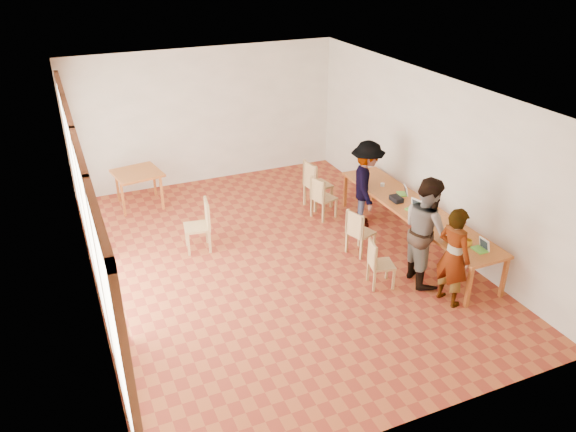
% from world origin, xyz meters
% --- Properties ---
extents(ground, '(8.00, 8.00, 0.00)m').
position_xyz_m(ground, '(0.00, 0.00, 0.00)').
color(ground, '#A34C27').
rests_on(ground, ground).
extents(wall_back, '(6.00, 0.10, 3.00)m').
position_xyz_m(wall_back, '(0.00, 4.00, 1.50)').
color(wall_back, white).
rests_on(wall_back, ground).
extents(wall_front, '(6.00, 0.10, 3.00)m').
position_xyz_m(wall_front, '(0.00, -4.00, 1.50)').
color(wall_front, white).
rests_on(wall_front, ground).
extents(wall_right, '(0.10, 8.00, 3.00)m').
position_xyz_m(wall_right, '(3.00, 0.00, 1.50)').
color(wall_right, white).
rests_on(wall_right, ground).
extents(window_wall, '(0.10, 8.00, 3.00)m').
position_xyz_m(window_wall, '(-2.96, 0.00, 1.50)').
color(window_wall, white).
rests_on(window_wall, ground).
extents(ceiling, '(6.00, 8.00, 0.04)m').
position_xyz_m(ceiling, '(0.00, 0.00, 3.02)').
color(ceiling, white).
rests_on(ceiling, wall_back).
extents(communal_table, '(0.80, 4.00, 0.75)m').
position_xyz_m(communal_table, '(2.50, -0.49, 0.70)').
color(communal_table, '#C0642A').
rests_on(communal_table, ground).
extents(side_table, '(0.90, 0.90, 0.75)m').
position_xyz_m(side_table, '(-1.76, 3.20, 0.67)').
color(side_table, '#C0642A').
rests_on(side_table, ground).
extents(chair_near, '(0.45, 0.45, 0.43)m').
position_xyz_m(chair_near, '(1.18, -1.37, 0.49)').
color(chair_near, tan).
rests_on(chair_near, ground).
extents(chair_mid, '(0.50, 0.50, 0.45)m').
position_xyz_m(chair_mid, '(1.40, -0.38, 0.52)').
color(chair_mid, tan).
rests_on(chair_mid, ground).
extents(chair_far, '(0.50, 0.50, 0.46)m').
position_xyz_m(chair_far, '(1.44, 1.15, 0.53)').
color(chair_far, tan).
rests_on(chair_far, ground).
extents(chair_empty, '(0.53, 0.53, 0.53)m').
position_xyz_m(chair_empty, '(1.54, 1.66, 0.61)').
color(chair_empty, tan).
rests_on(chair_empty, ground).
extents(chair_spare, '(0.50, 0.50, 0.50)m').
position_xyz_m(chair_spare, '(-1.04, 0.90, 0.58)').
color(chair_spare, tan).
rests_on(chair_spare, ground).
extents(person_near, '(0.49, 0.65, 1.60)m').
position_xyz_m(person_near, '(1.99, -2.19, 0.80)').
color(person_near, gray).
rests_on(person_near, ground).
extents(person_mid, '(0.83, 0.99, 1.81)m').
position_xyz_m(person_mid, '(1.99, -1.50, 0.90)').
color(person_mid, gray).
rests_on(person_mid, ground).
extents(person_far, '(1.04, 1.26, 1.70)m').
position_xyz_m(person_far, '(2.12, 0.59, 0.85)').
color(person_far, gray).
rests_on(person_far, ground).
extents(laptop_near, '(0.20, 0.23, 0.19)m').
position_xyz_m(laptop_near, '(2.57, -2.13, 0.80)').
color(laptop_near, '#64BF3B').
rests_on(laptop_near, communal_table).
extents(laptop_mid, '(0.27, 0.29, 0.21)m').
position_xyz_m(laptop_mid, '(2.44, -0.55, 0.81)').
color(laptop_mid, '#64BF3B').
rests_on(laptop_mid, communal_table).
extents(laptop_far, '(0.25, 0.26, 0.18)m').
position_xyz_m(laptop_far, '(2.63, 0.09, 0.80)').
color(laptop_far, '#64BF3B').
rests_on(laptop_far, communal_table).
extents(yellow_mug, '(0.16, 0.16, 0.10)m').
position_xyz_m(yellow_mug, '(2.46, -1.94, 0.80)').
color(yellow_mug, orange).
rests_on(yellow_mug, communal_table).
extents(green_bottle, '(0.07, 0.07, 0.28)m').
position_xyz_m(green_bottle, '(2.40, -1.14, 0.89)').
color(green_bottle, '#116231').
rests_on(green_bottle, communal_table).
extents(clear_glass, '(0.07, 0.07, 0.09)m').
position_xyz_m(clear_glass, '(2.64, -1.31, 0.80)').
color(clear_glass, silver).
rests_on(clear_glass, communal_table).
extents(condiment_cup, '(0.08, 0.08, 0.06)m').
position_xyz_m(condiment_cup, '(2.48, 0.58, 0.78)').
color(condiment_cup, white).
rests_on(condiment_cup, communal_table).
extents(pink_phone, '(0.05, 0.10, 0.01)m').
position_xyz_m(pink_phone, '(2.30, -1.61, 0.76)').
color(pink_phone, '#E6446E').
rests_on(pink_phone, communal_table).
extents(black_pouch, '(0.16, 0.26, 0.09)m').
position_xyz_m(black_pouch, '(2.34, -0.11, 0.80)').
color(black_pouch, black).
rests_on(black_pouch, communal_table).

